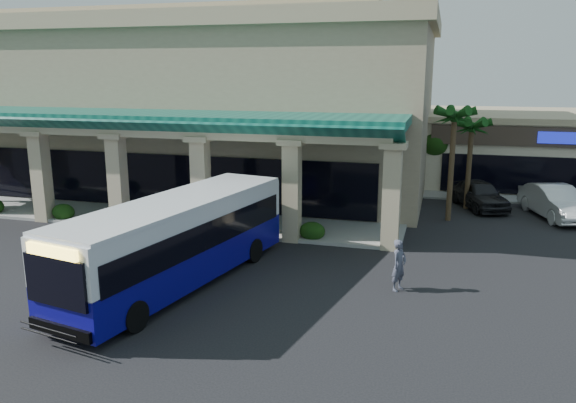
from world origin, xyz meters
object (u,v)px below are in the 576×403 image
(transit_bus, at_px, (178,242))
(pedestrian, at_px, (399,265))
(car_silver, at_px, (479,194))
(car_white, at_px, (555,202))

(transit_bus, distance_m, pedestrian, 8.02)
(pedestrian, relative_size, car_silver, 0.39)
(transit_bus, bearing_deg, car_white, 54.47)
(transit_bus, relative_size, pedestrian, 6.13)
(car_silver, bearing_deg, transit_bus, -148.17)
(transit_bus, bearing_deg, pedestrian, 22.51)
(pedestrian, height_order, car_white, pedestrian)
(car_white, bearing_deg, pedestrian, -136.91)
(transit_bus, height_order, car_white, transit_bus)
(pedestrian, bearing_deg, car_white, -2.84)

